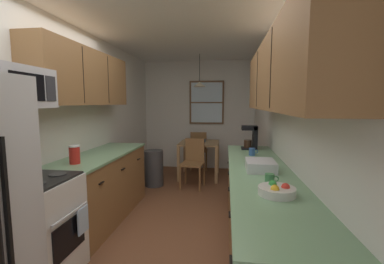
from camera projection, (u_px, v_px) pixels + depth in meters
The scene contains 25 objects.
ground_plane at pixel (180, 212), 3.71m from camera, with size 12.00×12.00×0.00m, color brown.
wall_left at pixel (88, 123), 3.75m from camera, with size 0.10×9.00×2.55m, color white.
wall_right at pixel (280, 125), 3.39m from camera, with size 0.10×9.00×2.55m, color white.
wall_back at pixel (199, 115), 6.18m from camera, with size 4.40×0.10×2.55m, color white.
ceiling_slab at pixel (179, 26), 3.42m from camera, with size 4.40×9.00×0.08m, color white.
stove_range at pixel (36, 229), 2.25m from camera, with size 0.66×0.62×1.10m.
microwave_over_range at pixel (13, 88), 2.13m from camera, with size 0.39×0.60×0.35m.
counter_left at pixel (102, 186), 3.46m from camera, with size 0.64×1.82×0.90m.
upper_cabinets_left at pixel (85, 78), 3.27m from camera, with size 0.33×1.90×0.69m.
counter_right at pixel (260, 214), 2.59m from camera, with size 0.64×3.02×0.90m.
upper_cabinets_right at pixel (281, 75), 2.36m from camera, with size 0.33×2.70×0.65m.
dining_table at pixel (199, 148), 5.39m from camera, with size 0.80×0.85×0.75m.
dining_chair_near at pixel (193, 161), 4.79m from camera, with size 0.45×0.45×0.90m.
dining_chair_far at pixel (199, 149), 6.04m from camera, with size 0.42×0.42×0.90m.
pendant_light at pixel (200, 84), 5.24m from camera, with size 0.25×0.25×0.66m.
back_window at pixel (207, 103), 6.05m from camera, with size 0.81×0.05×1.01m.
trash_bin at pixel (154, 168), 4.88m from camera, with size 0.35×0.35×0.68m, color #3F3F42.
storage_canister at pixel (75, 155), 2.83m from camera, with size 0.11×0.11×0.20m.
dish_towel at pixel (83, 220), 2.35m from camera, with size 0.02×0.16×0.24m, color silver.
coffee_maker at pixel (252, 137), 3.71m from camera, with size 0.22×0.18×0.34m.
mug_by_coffeemaker at pixel (252, 152), 3.28m from camera, with size 0.12×0.08×0.09m.
mug_spare at pixel (270, 179), 2.11m from camera, with size 0.11×0.08×0.09m.
fruit_bowl at pixel (277, 190), 1.86m from camera, with size 0.27×0.27×0.09m.
dish_rack at pixel (260, 165), 2.55m from camera, with size 0.28×0.34×0.10m, color silver.
table_serving_bowl at pixel (201, 141), 5.39m from camera, with size 0.19×0.19×0.06m, color #4C7299.
Camera 1 is at (0.65, -2.51, 1.57)m, focal length 24.07 mm.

